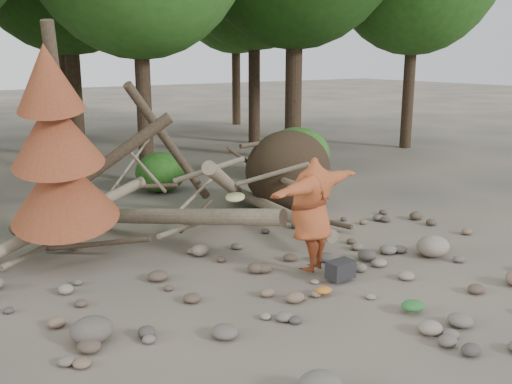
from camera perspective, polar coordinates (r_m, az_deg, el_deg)
ground at (r=9.50m, az=6.46°, el=-9.82°), size 120.00×120.00×0.00m
deadfall_pile at (r=13.60m, az=1.45°, el=1.68°), size 8.55×5.24×3.30m
dead_conifer at (r=10.41m, az=-19.20°, el=3.73°), size 2.06×2.16×4.35m
bush_mid at (r=16.11m, az=-9.53°, el=1.97°), size 1.40×1.40×1.12m
bush_right at (r=17.56m, az=4.13°, el=3.87°), size 2.00×2.00×1.60m
frisbee_thrower at (r=9.85m, az=5.57°, el=-2.23°), size 3.15×1.32×2.01m
backpack at (r=9.88m, az=8.45°, el=-8.00°), size 0.46×0.31×0.30m
cloth_green at (r=8.98m, az=15.41°, el=-11.18°), size 0.38×0.31×0.14m
cloth_orange at (r=9.31m, az=6.80°, el=-10.01°), size 0.27×0.22×0.10m
boulder_mid_right at (r=11.43m, az=17.28°, el=-5.20°), size 0.65×0.59×0.39m
boulder_mid_left at (r=8.15m, az=-16.11°, el=-13.11°), size 0.58×0.52×0.35m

